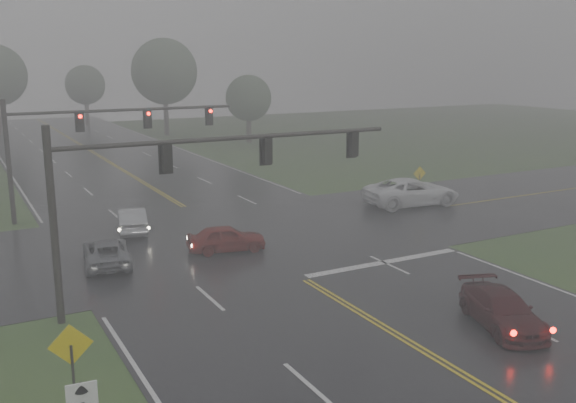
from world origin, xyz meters
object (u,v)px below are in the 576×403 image
sedan_maroon (501,327)px  sedan_red (227,251)px  car_grey (107,265)px  signal_gantry_far (85,133)px  pickup_white (411,205)px  signal_gantry_near (173,175)px  sedan_silver (133,232)px

sedan_maroon → sedan_red: bearing=130.0°
car_grey → signal_gantry_far: (1.33, 10.31, 5.12)m
pickup_white → signal_gantry_far: size_ratio=0.46×
sedan_maroon → signal_gantry_near: bearing=158.9°
sedan_maroon → signal_gantry_far: size_ratio=0.32×
sedan_silver → signal_gantry_far: bearing=-64.2°
sedan_maroon → sedan_silver: bearing=132.4°
signal_gantry_near → sedan_red: bearing=50.7°
car_grey → sedan_red: bearing=-177.7°
sedan_red → pickup_white: 15.26m
sedan_maroon → sedan_red: (-5.12, 13.30, 0.00)m
pickup_white → signal_gantry_near: 21.82m
sedan_red → pickup_white: pickup_white is taller
sedan_silver → signal_gantry_far: 7.31m
sedan_maroon → signal_gantry_far: bearing=130.5°
car_grey → signal_gantry_near: (1.45, -5.98, 5.15)m
car_grey → signal_gantry_far: size_ratio=0.31×
signal_gantry_near → car_grey: bearing=103.6°
sedan_silver → car_grey: 5.86m
car_grey → pickup_white: pickup_white is taller
sedan_maroon → sedan_silver: size_ratio=1.06×
signal_gantry_far → car_grey: bearing=-97.3°
sedan_red → signal_gantry_far: bearing=33.4°
sedan_red → pickup_white: size_ratio=0.61×
sedan_maroon → sedan_red: 14.25m
car_grey → pickup_white: bearing=-162.6°
sedan_maroon → pickup_white: pickup_white is taller
sedan_red → car_grey: bearing=94.8°
car_grey → sedan_maroon: bearing=136.8°
signal_gantry_near → signal_gantry_far: bearing=90.4°
sedan_red → sedan_silver: bearing=39.7°
signal_gantry_near → signal_gantry_far: (-0.12, 16.29, -0.02)m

